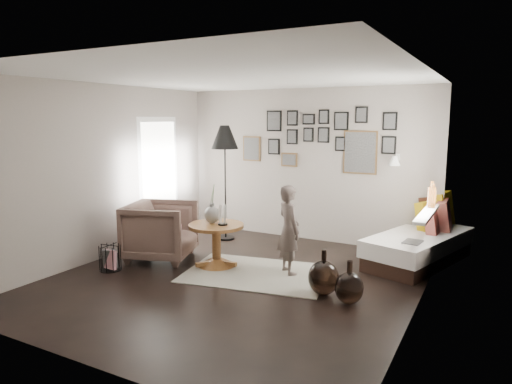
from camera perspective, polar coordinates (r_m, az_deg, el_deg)
The scene contains 23 objects.
ground at distance 6.09m, azimuth -2.69°, elevation -10.90°, with size 4.80×4.80×0.00m, color black.
wall_back at distance 7.92m, azimuth 6.21°, elevation 3.38°, with size 4.50×4.50×0.00m, color gray.
wall_front at distance 3.95m, azimuth -21.04°, elevation -2.96°, with size 4.50×4.50×0.00m, color gray.
wall_left at distance 7.19m, azimuth -18.35°, elevation 2.39°, with size 4.80×4.80×0.00m, color gray.
wall_right at distance 5.02m, azimuth 19.83°, elevation -0.43°, with size 4.80×4.80×0.00m, color gray.
ceiling at distance 5.75m, azimuth -2.89°, elevation 14.25°, with size 4.80×4.80×0.00m, color white.
door_left at distance 8.08m, azimuth -12.02°, elevation 1.56°, with size 0.00×2.14×2.14m.
window_right at distance 6.40m, azimuth 20.79°, elevation -1.86°, with size 0.15×1.32×1.30m.
gallery_wall at distance 7.77m, azimuth 8.19°, elevation 6.51°, with size 2.74×0.03×1.08m.
wall_sconce at distance 7.20m, azimuth 16.94°, elevation 3.77°, with size 0.18×0.36×0.16m.
rug at distance 6.31m, azimuth 0.06°, elevation -10.12°, with size 1.90×1.33×0.01m, color white.
pedestal_table at distance 6.56m, azimuth -4.96°, elevation -6.83°, with size 0.78×0.78×0.62m.
vase at distance 6.50m, azimuth -5.51°, elevation -2.44°, with size 0.22×0.22×0.56m.
candles at distance 6.39m, azimuth -4.19°, elevation -2.90°, with size 0.13×0.13×0.29m.
daybed at distance 7.16m, azimuth 19.80°, elevation -5.83°, with size 1.38×2.11×0.97m.
magazine_on_daybed at distance 6.51m, azimuth 19.00°, elevation -5.92°, with size 0.22×0.30×0.02m, color black.
armchair at distance 6.98m, azimuth -11.79°, elevation -4.77°, with size 0.92×0.95×0.86m, color brown.
armchair_cushion at distance 6.99m, azimuth -11.35°, elevation -4.34°, with size 0.39×0.39×0.10m, color beige.
floor_lamp at distance 7.81m, azimuth -3.92°, elevation 6.32°, with size 0.46×0.46×1.98m.
magazine_basket at distance 6.72m, azimuth -17.77°, elevation -7.84°, with size 0.31×0.31×0.36m.
demijohn_large at distance 5.59m, azimuth 8.43°, elevation -10.52°, with size 0.37×0.37×0.56m.
demijohn_small at distance 5.39m, azimuth 11.56°, elevation -11.64°, with size 0.33×0.33×0.51m.
child at distance 6.17m, azimuth 4.13°, elevation -4.74°, with size 0.44×0.29×1.22m, color #544743.
Camera 1 is at (2.95, -4.90, 2.09)m, focal length 32.00 mm.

